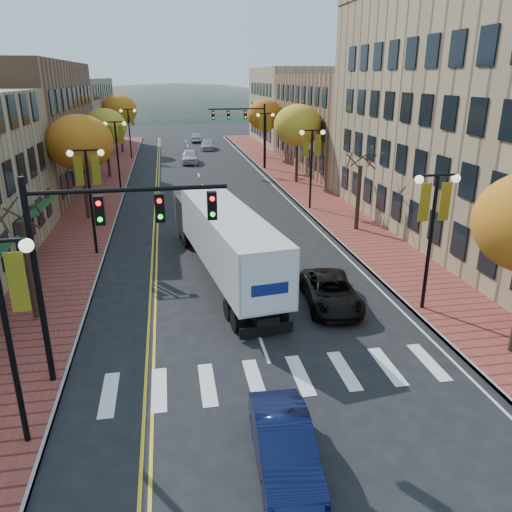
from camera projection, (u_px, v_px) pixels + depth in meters
name	position (u px, v px, depth m)	size (l,w,h in m)	color
ground	(288.00, 414.00, 15.24)	(200.00, 200.00, 0.00)	black
sidewalk_left	(102.00, 193.00, 43.83)	(4.00, 85.00, 0.15)	brown
sidewalk_right	(300.00, 186.00, 46.80)	(4.00, 85.00, 0.15)	brown
building_left_mid	(6.00, 127.00, 43.91)	(12.00, 24.00, 11.00)	brown
building_left_far	(61.00, 116.00, 67.32)	(12.00, 26.00, 9.50)	#9E8966
building_right_mid	(362.00, 122.00, 55.49)	(15.00, 24.00, 10.00)	brown
building_right_far	(309.00, 106.00, 75.70)	(15.00, 20.00, 11.00)	#9E8966
tree_left_a	(30.00, 271.00, 20.40)	(0.28, 0.28, 4.20)	#382619
tree_left_b	(80.00, 143.00, 34.14)	(4.48, 4.48, 7.21)	#382619
tree_left_c	(105.00, 127.00, 49.09)	(4.16, 4.16, 6.69)	#382619
tree_left_d	(119.00, 110.00, 65.57)	(4.61, 4.61, 7.42)	#382619
tree_right_b	(358.00, 198.00, 32.63)	(0.28, 0.28, 4.20)	#382619
tree_right_c	(298.00, 125.00, 46.36)	(4.48, 4.48, 7.21)	#382619
tree_right_d	(265.00, 115.00, 61.24)	(4.35, 4.35, 7.00)	#382619
lamp_left_a	(2.00, 306.00, 12.55)	(1.96, 0.36, 6.05)	black
lamp_left_b	(89.00, 182.00, 27.36)	(1.96, 0.36, 6.05)	black
lamp_left_c	(116.00, 142.00, 44.04)	(1.96, 0.36, 6.05)	black
lamp_left_d	(129.00, 124.00, 60.71)	(1.96, 0.36, 6.05)	black
lamp_right_a	(433.00, 216.00, 20.58)	(1.96, 0.36, 6.05)	black
lamp_right_b	(312.00, 154.00, 37.25)	(1.96, 0.36, 6.05)	black
lamp_right_c	(265.00, 130.00, 53.92)	(1.96, 0.36, 6.05)	black
traffic_mast_near	(97.00, 241.00, 15.44)	(6.10, 0.35, 7.00)	black
traffic_mast_far	(247.00, 124.00, 53.37)	(6.10, 0.34, 7.00)	black
semi_truck	(222.00, 235.00, 25.19)	(4.33, 14.98, 3.70)	black
navy_sedan	(284.00, 446.00, 12.95)	(1.46, 4.19, 1.38)	#0E1538
black_suv	(331.00, 292.00, 22.28)	(2.22, 4.80, 1.34)	black
car_far_white	(190.00, 156.00, 59.08)	(1.91, 4.75, 1.62)	silver
car_far_silver	(208.00, 145.00, 70.34)	(1.90, 4.66, 1.35)	#9E9EA6
car_far_oncoming	(196.00, 138.00, 78.23)	(1.42, 4.07, 1.34)	#99989F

